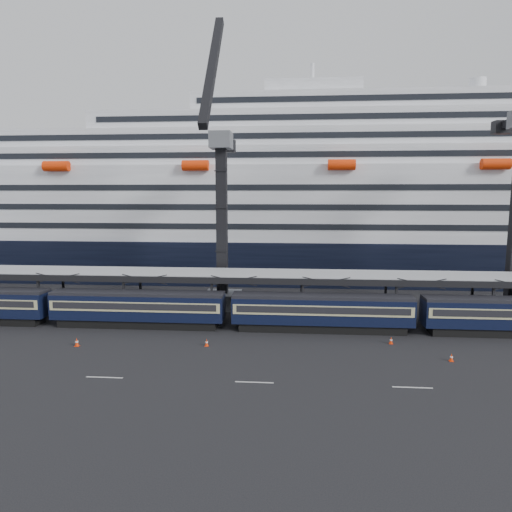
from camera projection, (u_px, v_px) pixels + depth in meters
The scene contains 9 objects.
ground at pixel (424, 368), 38.21m from camera, with size 260.00×260.00×0.00m, color black.
train at pixel (353, 311), 48.16m from camera, with size 133.05×3.00×4.05m.
canopy at pixel (391, 277), 51.32m from camera, with size 130.00×6.25×5.53m.
cruise_ship at pixel (349, 206), 82.04m from camera, with size 214.09×28.84×34.00m.
crane_dark_near at pixel (221, 215), 56.54m from camera, with size 4.50×17.75×35.08m.
traffic_cone_b at pixel (77, 342), 43.73m from camera, with size 0.41×0.41×0.82m.
traffic_cone_c at pixel (207, 342), 43.76m from camera, with size 0.36×0.36×0.73m.
traffic_cone_d at pixel (391, 340), 44.43m from camera, with size 0.36×0.36×0.72m.
traffic_cone_e at pixel (451, 357), 39.80m from camera, with size 0.36×0.36×0.73m.
Camera 1 is at (-11.17, -37.60, 14.51)m, focal length 32.00 mm.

